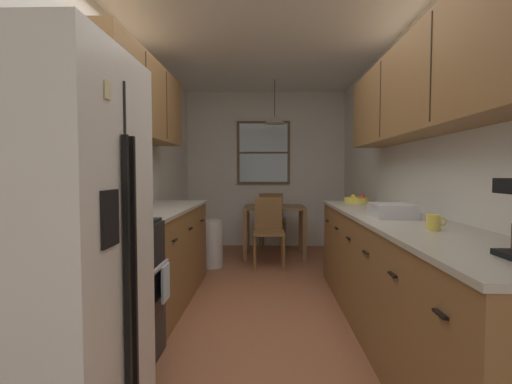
{
  "coord_description": "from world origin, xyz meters",
  "views": [
    {
      "loc": [
        0.04,
        -2.79,
        1.24
      ],
      "look_at": [
        -0.09,
        1.39,
        1.02
      ],
      "focal_mm": 27.0,
      "sensor_mm": 36.0,
      "label": 1
    }
  ],
  "objects": [
    {
      "name": "wall_back",
      "position": [
        0.0,
        3.65,
        1.27
      ],
      "size": [
        4.4,
        0.1,
        2.55
      ],
      "primitive_type": "cube",
      "color": "white",
      "rests_on": "ground"
    },
    {
      "name": "dining_chair_near",
      "position": [
        0.05,
        2.21,
        0.5
      ],
      "size": [
        0.41,
        0.41,
        0.9
      ],
      "color": "brown",
      "rests_on": "ground"
    },
    {
      "name": "counter_right",
      "position": [
        1.0,
        0.04,
        0.45
      ],
      "size": [
        0.64,
        3.35,
        0.9
      ],
      "color": "brown",
      "rests_on": "ground"
    },
    {
      "name": "dining_table",
      "position": [
        0.14,
        2.77,
        0.61
      ],
      "size": [
        0.87,
        0.7,
        0.74
      ],
      "color": "brown",
      "rests_on": "ground"
    },
    {
      "name": "wall_right",
      "position": [
        1.35,
        1.0,
        1.27
      ],
      "size": [
        0.1,
        9.0,
        2.55
      ],
      "primitive_type": "cube",
      "color": "white",
      "rests_on": "ground"
    },
    {
      "name": "dish_towel",
      "position": [
        -0.64,
        -0.29,
        0.5
      ],
      "size": [
        0.02,
        0.16,
        0.24
      ],
      "primitive_type": "cube",
      "color": "silver"
    },
    {
      "name": "trash_bin",
      "position": [
        -0.7,
        2.15,
        0.3
      ],
      "size": [
        0.31,
        0.31,
        0.61
      ],
      "primitive_type": "cylinder",
      "color": "silver",
      "rests_on": "ground"
    },
    {
      "name": "wall_left",
      "position": [
        -1.35,
        1.0,
        1.27
      ],
      "size": [
        0.1,
        9.0,
        2.55
      ],
      "primitive_type": "cube",
      "color": "white",
      "rests_on": "ground"
    },
    {
      "name": "counter_left",
      "position": [
        -1.0,
        0.8,
        0.45
      ],
      "size": [
        0.64,
        1.9,
        0.9
      ],
      "color": "brown",
      "rests_on": "ground"
    },
    {
      "name": "ceiling_slab",
      "position": [
        0.0,
        1.0,
        2.59
      ],
      "size": [
        4.4,
        9.0,
        0.08
      ],
      "primitive_type": "cube",
      "color": "white"
    },
    {
      "name": "refrigerator",
      "position": [
        -0.94,
        -1.16,
        0.88
      ],
      "size": [
        0.75,
        0.8,
        1.76
      ],
      "color": "white",
      "rests_on": "ground"
    },
    {
      "name": "back_window",
      "position": [
        -0.03,
        3.58,
        1.55
      ],
      "size": [
        0.87,
        0.05,
        1.04
      ],
      "color": "brown"
    },
    {
      "name": "upper_cabinets_right",
      "position": [
        1.14,
        -0.01,
        1.84
      ],
      "size": [
        0.33,
        3.03,
        0.68
      ],
      "color": "brown"
    },
    {
      "name": "storage_canister",
      "position": [
        -1.0,
        0.19,
        1.0
      ],
      "size": [
        0.12,
        0.12,
        0.2
      ],
      "color": "#265999",
      "rests_on": "counter_left"
    },
    {
      "name": "mug_by_coffeemaker",
      "position": [
        0.99,
        -0.56,
        0.95
      ],
      "size": [
        0.12,
        0.08,
        0.09
      ],
      "color": "#E5CC4C",
      "rests_on": "counter_right"
    },
    {
      "name": "pendant_light",
      "position": [
        0.14,
        2.77,
        1.98
      ],
      "size": [
        0.33,
        0.33,
        0.62
      ],
      "color": "black"
    },
    {
      "name": "upper_cabinets_left",
      "position": [
        -1.14,
        0.75,
        1.9
      ],
      "size": [
        0.33,
        1.98,
        0.72
      ],
      "color": "brown"
    },
    {
      "name": "dish_rack",
      "position": [
        0.96,
        0.07,
        0.95
      ],
      "size": [
        0.28,
        0.34,
        0.1
      ],
      "primitive_type": "cube",
      "color": "silver",
      "rests_on": "counter_right"
    },
    {
      "name": "ground_plane",
      "position": [
        0.0,
        1.0,
        0.0
      ],
      "size": [
        12.0,
        12.0,
        0.0
      ],
      "primitive_type": "plane",
      "color": "#995B3D"
    },
    {
      "name": "dining_chair_far",
      "position": [
        0.1,
        3.33,
        0.5
      ],
      "size": [
        0.45,
        0.45,
        0.9
      ],
      "color": "brown",
      "rests_on": "ground"
    },
    {
      "name": "stove_range",
      "position": [
        -0.99,
        -0.44,
        0.47
      ],
      "size": [
        0.66,
        0.59,
        1.1
      ],
      "color": "black",
      "rests_on": "ground"
    },
    {
      "name": "fruit_bowl",
      "position": [
        0.99,
        1.37,
        0.94
      ],
      "size": [
        0.27,
        0.27,
        0.09
      ],
      "color": "#E5D14C",
      "rests_on": "counter_right"
    },
    {
      "name": "microwave_over_range",
      "position": [
        -1.11,
        -0.44,
        1.67
      ],
      "size": [
        0.39,
        0.6,
        0.31
      ],
      "color": "black"
    }
  ]
}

